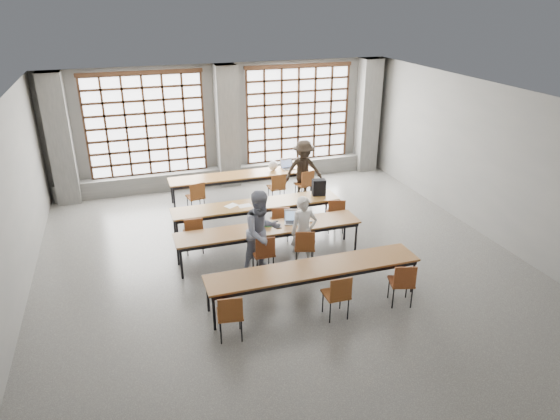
% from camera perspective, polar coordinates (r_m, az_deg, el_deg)
% --- Properties ---
extents(floor, '(11.00, 11.00, 0.00)m').
position_cam_1_polar(floor, '(10.61, 0.46, -6.40)').
color(floor, '#4F4F4C').
rests_on(floor, ground).
extents(ceiling, '(11.00, 11.00, 0.00)m').
position_cam_1_polar(ceiling, '(9.36, 0.53, 12.48)').
color(ceiling, silver).
rests_on(ceiling, floor).
extents(wall_back, '(10.00, 0.00, 10.00)m').
position_cam_1_polar(wall_back, '(14.94, -6.29, 9.70)').
color(wall_back, slate).
rests_on(wall_back, floor).
extents(wall_front, '(10.00, 0.00, 10.00)m').
position_cam_1_polar(wall_front, '(5.61, 19.44, -17.38)').
color(wall_front, slate).
rests_on(wall_front, floor).
extents(wall_left, '(0.00, 11.00, 11.00)m').
position_cam_1_polar(wall_left, '(9.64, -28.99, -1.18)').
color(wall_left, slate).
rests_on(wall_left, floor).
extents(wall_right, '(0.00, 11.00, 11.00)m').
position_cam_1_polar(wall_right, '(12.30, 23.26, 4.84)').
color(wall_right, slate).
rests_on(wall_right, floor).
extents(column_left, '(0.60, 0.55, 3.50)m').
position_cam_1_polar(column_left, '(14.47, -23.88, 7.36)').
color(column_left, '#585855').
rests_on(column_left, floor).
extents(column_mid, '(0.60, 0.55, 3.50)m').
position_cam_1_polar(column_mid, '(14.67, -6.06, 9.45)').
color(column_mid, '#585855').
rests_on(column_mid, floor).
extents(column_right, '(0.60, 0.55, 3.50)m').
position_cam_1_polar(column_right, '(16.18, 9.97, 10.56)').
color(column_right, '#585855').
rests_on(column_right, floor).
extents(window_left, '(3.32, 0.12, 3.00)m').
position_cam_1_polar(window_left, '(14.56, -15.05, 9.27)').
color(window_left, white).
rests_on(window_left, wall_back).
extents(window_right, '(3.32, 0.12, 3.00)m').
position_cam_1_polar(window_right, '(15.43, 2.08, 10.84)').
color(window_right, white).
rests_on(window_right, wall_back).
extents(sill_ledge, '(9.80, 0.35, 0.50)m').
position_cam_1_polar(sill_ledge, '(15.18, -5.88, 4.03)').
color(sill_ledge, '#585855').
rests_on(sill_ledge, floor).
extents(desk_row_a, '(4.00, 0.70, 0.73)m').
position_cam_1_polar(desk_row_a, '(13.78, -4.31, 3.85)').
color(desk_row_a, brown).
rests_on(desk_row_a, floor).
extents(desk_row_b, '(4.00, 0.70, 0.73)m').
position_cam_1_polar(desk_row_b, '(11.83, -2.69, 0.46)').
color(desk_row_b, brown).
rests_on(desk_row_b, floor).
extents(desk_row_c, '(4.00, 0.70, 0.73)m').
position_cam_1_polar(desk_row_c, '(10.63, -1.25, -2.31)').
color(desk_row_c, brown).
rests_on(desk_row_c, floor).
extents(desk_row_d, '(4.00, 0.70, 0.73)m').
position_cam_1_polar(desk_row_d, '(9.17, 3.92, -6.88)').
color(desk_row_d, brown).
rests_on(desk_row_d, floor).
extents(chair_back_left, '(0.49, 0.49, 0.88)m').
position_cam_1_polar(chair_back_left, '(13.01, -9.55, 1.75)').
color(chair_back_left, brown).
rests_on(chair_back_left, floor).
extents(chair_back_mid, '(0.43, 0.44, 0.88)m').
position_cam_1_polar(chair_back_mid, '(13.46, -0.32, 2.84)').
color(chair_back_mid, brown).
rests_on(chair_back_mid, floor).
extents(chair_back_right, '(0.50, 0.50, 0.88)m').
position_cam_1_polar(chair_back_right, '(13.71, 2.92, 3.22)').
color(chair_back_right, brown).
rests_on(chair_back_right, floor).
extents(chair_mid_left, '(0.43, 0.44, 0.88)m').
position_cam_1_polar(chair_mid_left, '(11.03, -9.85, -2.39)').
color(chair_mid_left, brown).
rests_on(chair_mid_left, floor).
extents(chair_mid_centre, '(0.50, 0.50, 0.88)m').
position_cam_1_polar(chair_mid_centre, '(11.43, 0.02, -1.07)').
color(chair_mid_centre, maroon).
rests_on(chair_mid_centre, floor).
extents(chair_mid_right, '(0.53, 0.53, 0.88)m').
position_cam_1_polar(chair_mid_right, '(11.89, 6.41, -0.20)').
color(chair_mid_right, brown).
rests_on(chair_mid_right, floor).
extents(chair_front_left, '(0.42, 0.43, 0.88)m').
position_cam_1_polar(chair_front_left, '(10.07, -1.85, -4.68)').
color(chair_front_left, maroon).
rests_on(chair_front_left, floor).
extents(chair_front_right, '(0.53, 0.53, 0.88)m').
position_cam_1_polar(chair_front_right, '(10.32, 2.83, -3.96)').
color(chair_front_right, '#673014').
rests_on(chair_front_right, floor).
extents(chair_near_left, '(0.48, 0.48, 0.88)m').
position_cam_1_polar(chair_near_left, '(8.31, -5.72, -11.57)').
color(chair_near_left, brown).
rests_on(chair_near_left, floor).
extents(chair_near_mid, '(0.43, 0.43, 0.88)m').
position_cam_1_polar(chair_near_mid, '(8.82, 6.63, -9.34)').
color(chair_near_mid, brown).
rests_on(chair_near_mid, floor).
extents(chair_near_right, '(0.52, 0.52, 0.88)m').
position_cam_1_polar(chair_near_right, '(9.36, 13.85, -7.80)').
color(chair_near_right, brown).
rests_on(chair_near_right, floor).
extents(student_male, '(0.60, 0.43, 1.53)m').
position_cam_1_polar(student_male, '(10.33, 2.74, -2.51)').
color(student_male, silver).
rests_on(student_male, floor).
extents(student_female, '(1.03, 0.90, 1.78)m').
position_cam_1_polar(student_female, '(10.02, -2.08, -2.57)').
color(student_female, navy).
rests_on(student_female, floor).
extents(student_back, '(1.08, 0.62, 1.67)m').
position_cam_1_polar(student_back, '(13.72, 2.70, 4.56)').
color(student_back, black).
rests_on(student_back, floor).
extents(laptop_front, '(0.43, 0.40, 0.26)m').
position_cam_1_polar(laptop_front, '(10.82, 1.45, -1.06)').
color(laptop_front, '#AEAEB2').
rests_on(laptop_front, desk_row_c).
extents(laptop_back, '(0.39, 0.34, 0.26)m').
position_cam_1_polar(laptop_back, '(14.19, 0.86, 5.05)').
color(laptop_back, '#B2B3B7').
rests_on(laptop_back, desk_row_a).
extents(mouse, '(0.11, 0.09, 0.04)m').
position_cam_1_polar(mouse, '(10.86, 3.58, -1.27)').
color(mouse, silver).
rests_on(mouse, desk_row_c).
extents(green_box, '(0.27, 0.18, 0.09)m').
position_cam_1_polar(green_box, '(10.64, -1.64, -1.63)').
color(green_box, '#2B8540').
rests_on(green_box, desk_row_c).
extents(phone, '(0.13, 0.07, 0.01)m').
position_cam_1_polar(phone, '(10.56, -0.16, -2.04)').
color(phone, black).
rests_on(phone, desk_row_c).
extents(paper_sheet_a, '(0.36, 0.33, 0.00)m').
position_cam_1_polar(paper_sheet_a, '(11.72, -5.59, 0.50)').
color(paper_sheet_a, white).
rests_on(paper_sheet_a, desk_row_b).
extents(paper_sheet_b, '(0.31, 0.23, 0.00)m').
position_cam_1_polar(paper_sheet_b, '(11.69, -4.05, 0.49)').
color(paper_sheet_b, white).
rests_on(paper_sheet_b, desk_row_b).
extents(paper_sheet_c, '(0.34, 0.27, 0.00)m').
position_cam_1_polar(paper_sheet_c, '(11.82, -2.23, 0.82)').
color(paper_sheet_c, white).
rests_on(paper_sheet_c, desk_row_b).
extents(backpack, '(0.35, 0.24, 0.40)m').
position_cam_1_polar(backpack, '(12.25, 4.46, 2.60)').
color(backpack, black).
rests_on(backpack, desk_row_b).
extents(plastic_bag, '(0.26, 0.21, 0.29)m').
position_cam_1_polar(plastic_bag, '(13.98, -0.79, 5.12)').
color(plastic_bag, silver).
rests_on(plastic_bag, desk_row_a).
extents(red_pouch, '(0.22, 0.14, 0.06)m').
position_cam_1_polar(red_pouch, '(8.40, -5.76, -11.46)').
color(red_pouch, '#AB151B').
rests_on(red_pouch, chair_near_left).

